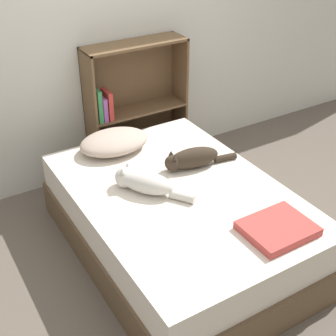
{
  "coord_description": "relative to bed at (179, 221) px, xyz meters",
  "views": [
    {
      "loc": [
        -1.36,
        -2.11,
        2.22
      ],
      "look_at": [
        0.0,
        0.14,
        0.6
      ],
      "focal_mm": 50.0,
      "sensor_mm": 36.0,
      "label": 1
    }
  ],
  "objects": [
    {
      "name": "ground_plane",
      "position": [
        0.0,
        0.0,
        -0.24
      ],
      "size": [
        8.0,
        8.0,
        0.0
      ],
      "primitive_type": "plane",
      "color": "brown"
    },
    {
      "name": "wall_back",
      "position": [
        0.0,
        1.28,
        1.01
      ],
      "size": [
        8.0,
        0.06,
        2.5
      ],
      "color": "silver",
      "rests_on": "ground_plane"
    },
    {
      "name": "bed",
      "position": [
        0.0,
        0.0,
        0.0
      ],
      "size": [
        1.29,
        1.86,
        0.5
      ],
      "color": "brown",
      "rests_on": "ground_plane"
    },
    {
      "name": "pillow",
      "position": [
        -0.12,
        0.71,
        0.32
      ],
      "size": [
        0.52,
        0.38,
        0.14
      ],
      "color": "#B29E8E",
      "rests_on": "bed"
    },
    {
      "name": "cat_light",
      "position": [
        -0.2,
        0.12,
        0.32
      ],
      "size": [
        0.39,
        0.48,
        0.16
      ],
      "rotation": [
        0.0,
        0.0,
        2.18
      ],
      "color": "beige",
      "rests_on": "bed"
    },
    {
      "name": "cat_dark",
      "position": [
        0.23,
        0.2,
        0.32
      ],
      "size": [
        0.54,
        0.19,
        0.15
      ],
      "rotation": [
        0.0,
        0.0,
        2.97
      ],
      "color": "#33281E",
      "rests_on": "bed"
    },
    {
      "name": "bookshelf",
      "position": [
        0.26,
        1.16,
        0.34
      ],
      "size": [
        0.86,
        0.26,
        1.14
      ],
      "color": "brown",
      "rests_on": "ground_plane"
    },
    {
      "name": "blanket_fold",
      "position": [
        0.26,
        -0.65,
        0.28
      ],
      "size": [
        0.39,
        0.32,
        0.05
      ],
      "color": "#B2423D",
      "rests_on": "bed"
    }
  ]
}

